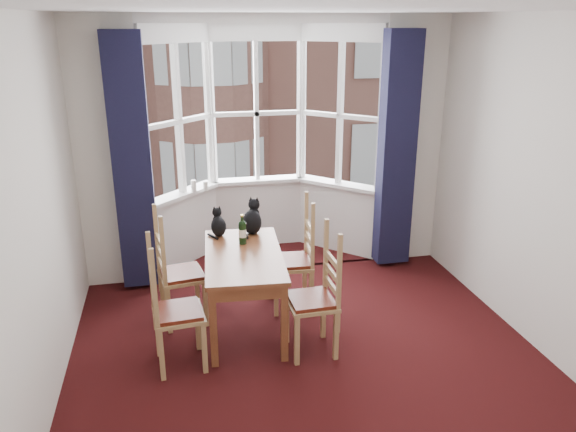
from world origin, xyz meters
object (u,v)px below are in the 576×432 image
object	(u,v)px
cat_left	(218,225)
chair_left_far	(172,277)
wine_bottle	(242,231)
candle_short	(206,186)
chair_left_near	(167,315)
cat_right	(252,220)
candle_tall	(194,186)
dining_table	(244,264)
chair_right_far	(300,262)
chair_right_near	(321,301)

from	to	relation	value
cat_left	chair_left_far	bearing A→B (deg)	-149.51
cat_left	wine_bottle	bearing A→B (deg)	-53.12
wine_bottle	candle_short	bearing A→B (deg)	99.61
chair_left_near	cat_right	distance (m)	1.38
cat_right	candle_short	size ratio (longest dim) A/B	3.41
cat_left	cat_right	world-z (taller)	cat_right
chair_left_far	wine_bottle	xyz separation A→B (m)	(0.67, 0.01, 0.40)
candle_tall	candle_short	bearing A→B (deg)	12.49
cat_left	wine_bottle	distance (m)	0.33
cat_left	candle_short	world-z (taller)	cat_left
dining_table	cat_right	world-z (taller)	cat_right
wine_bottle	candle_short	xyz separation A→B (m)	(-0.24, 1.41, 0.05)
chair_left_far	cat_right	xyz separation A→B (m)	(0.81, 0.28, 0.41)
dining_table	cat_left	distance (m)	0.58
cat_right	dining_table	bearing A→B (deg)	-107.52
chair_right_far	chair_left_far	bearing A→B (deg)	-176.53
chair_right_far	candle_short	xyz separation A→B (m)	(-0.81, 1.34, 0.45)
candle_tall	cat_left	bearing A→B (deg)	-81.10
cat_right	chair_left_near	bearing A→B (deg)	-130.64
dining_table	cat_left	bearing A→B (deg)	108.76
dining_table	chair_right_near	world-z (taller)	chair_right_near
chair_left_near	wine_bottle	size ratio (longest dim) A/B	3.23
chair_right_far	cat_right	distance (m)	0.63
chair_left_far	cat_left	xyz separation A→B (m)	(0.47, 0.28, 0.38)
chair_right_far	candle_tall	bearing A→B (deg)	125.71
dining_table	candle_tall	size ratio (longest dim) A/B	9.80
chair_left_far	chair_right_near	xyz separation A→B (m)	(1.24, -0.74, 0.00)
cat_left	wine_bottle	xyz separation A→B (m)	(0.20, -0.27, 0.02)
chair_right_far	candle_tall	world-z (taller)	candle_tall
chair_right_near	chair_left_far	bearing A→B (deg)	149.09
chair_left_far	chair_right_far	size ratio (longest dim) A/B	1.00
chair_right_near	cat_left	xyz separation A→B (m)	(-0.77, 1.02, 0.38)
chair_left_near	cat_right	size ratio (longest dim) A/B	2.58
chair_left_near	wine_bottle	xyz separation A→B (m)	(0.72, 0.73, 0.40)
chair_left_near	chair_right_far	bearing A→B (deg)	31.69
chair_right_near	wine_bottle	xyz separation A→B (m)	(-0.57, 0.75, 0.40)
cat_left	candle_short	size ratio (longest dim) A/B	2.74
chair_left_far	candle_short	size ratio (longest dim) A/B	8.80
chair_right_far	cat_left	distance (m)	0.88
chair_right_far	wine_bottle	distance (m)	0.70
chair_right_near	cat_left	distance (m)	1.33
dining_table	chair_right_near	xyz separation A→B (m)	(0.59, -0.51, -0.17)
chair_left_near	candle_tall	world-z (taller)	candle_tall
cat_left	cat_right	distance (m)	0.34
chair_left_far	candle_short	bearing A→B (deg)	73.04
wine_bottle	chair_left_near	bearing A→B (deg)	-134.53
chair_right_near	candle_tall	bearing A→B (deg)	113.81
dining_table	chair_left_near	world-z (taller)	chair_left_near
chair_left_far	chair_right_far	distance (m)	1.24
dining_table	chair_left_near	size ratio (longest dim) A/B	1.44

